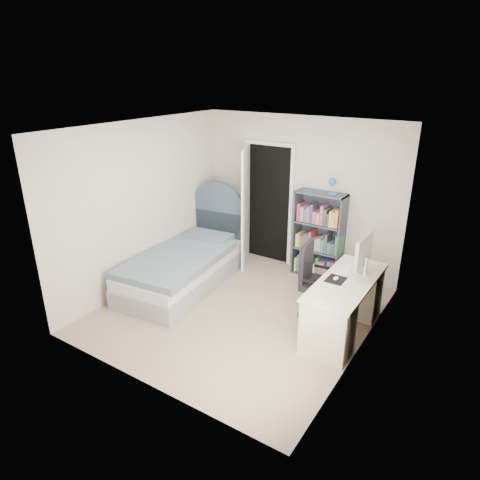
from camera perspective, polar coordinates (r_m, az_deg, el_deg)
The scene contains 8 objects.
room_shell at distance 5.53m, azimuth -0.16°, elevation 1.80°, with size 3.50×3.70×2.60m.
door at distance 7.19m, azimuth 1.85°, elevation 4.75°, with size 0.92×0.77×2.06m.
bed at distance 6.74m, azimuth -7.19°, elevation -3.16°, with size 1.30×2.38×1.40m.
nightstand at distance 7.86m, azimuth -2.94°, elevation 1.11°, with size 0.38×0.38×0.56m.
floor_lamp at distance 7.59m, azimuth 0.24°, elevation 1.88°, with size 0.19×0.19×1.36m.
bookcase at distance 6.91m, azimuth 10.49°, elevation 0.12°, with size 0.78×0.33×1.65m.
desk at distance 5.58m, azimuth 13.79°, elevation -8.27°, with size 0.61×1.52×1.24m.
office_chair at distance 5.80m, azimuth 9.85°, elevation -4.91°, with size 0.54×0.55×1.03m.
Camera 1 is at (2.84, -4.35, 3.14)m, focal length 32.00 mm.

